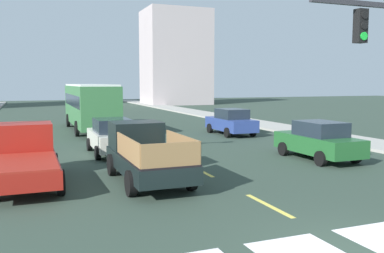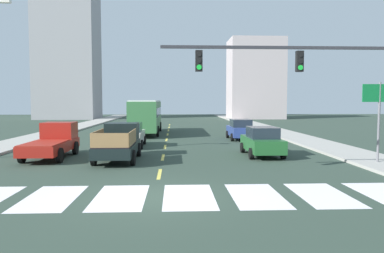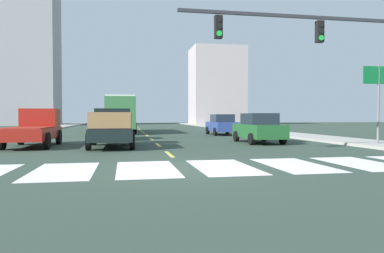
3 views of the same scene
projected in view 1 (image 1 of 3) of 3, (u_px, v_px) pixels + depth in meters
name	position (u px, v px, depth m)	size (l,w,h in m)	color
sidewalk_right	(303.00, 132.00, 28.83)	(3.16, 110.00, 0.15)	#A3A098
lane_dash_0	(269.00, 205.00, 11.77)	(0.16, 2.40, 0.01)	#D9C64F
lane_dash_1	(201.00, 171.00, 16.40)	(0.16, 2.40, 0.01)	#D9C64F
lane_dash_2	(163.00, 151.00, 21.04)	(0.16, 2.40, 0.01)	#D9C64F
lane_dash_3	(138.00, 139.00, 25.67)	(0.16, 2.40, 0.01)	#D9C64F
lane_dash_4	(121.00, 130.00, 30.30)	(0.16, 2.40, 0.01)	#D9C64F
lane_dash_5	(109.00, 124.00, 34.93)	(0.16, 2.40, 0.01)	#D9C64F
lane_dash_6	(99.00, 119.00, 39.57)	(0.16, 2.40, 0.01)	#D9C64F
lane_dash_7	(92.00, 115.00, 44.20)	(0.16, 2.40, 0.01)	#D9C64F
pickup_stakebed	(145.00, 154.00, 14.83)	(2.18, 5.20, 1.96)	black
pickup_dark	(26.00, 156.00, 14.34)	(2.18, 5.20, 1.96)	maroon
city_bus	(90.00, 103.00, 29.90)	(2.72, 10.80, 3.32)	#366F3D
sedan_near_right	(231.00, 122.00, 27.70)	(2.02, 4.40, 1.72)	navy
sedan_far	(318.00, 140.00, 18.76)	(2.02, 4.40, 1.72)	#205829
sedan_mid	(112.00, 136.00, 20.19)	(2.02, 4.40, 1.72)	beige
block_mid_left	(176.00, 58.00, 66.18)	(9.81, 7.89, 14.71)	#B3A5A6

